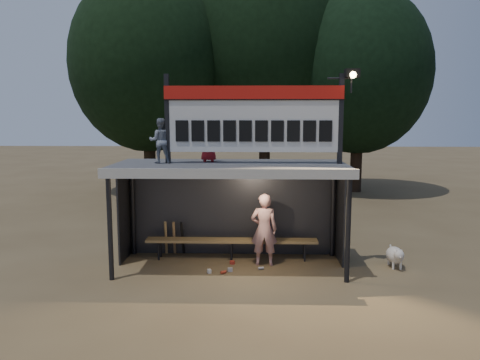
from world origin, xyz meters
The scene contains 13 objects.
ground centered at (0.00, 0.00, 0.00)m, with size 80.00×80.00×0.00m, color brown.
player centered at (0.74, 0.15, 0.82)m, with size 0.60×0.39×1.64m, color silver.
child_a centered at (-1.52, 0.01, 2.81)m, with size 0.47×0.37×0.97m, color gray.
child_b centered at (-0.50, 0.37, 2.77)m, with size 0.44×0.28×0.89m, color maroon.
dugout_shelter centered at (0.00, 0.24, 1.85)m, with size 5.10×2.08×2.32m.
scoreboard_assembly centered at (0.56, -0.01, 3.32)m, with size 4.10×0.27×1.99m.
bench centered at (0.00, 0.55, 0.43)m, with size 4.00×0.35×0.48m.
tree_left centered at (-4.00, 10.00, 5.51)m, with size 6.46×6.46×9.27m.
tree_mid centered at (1.00, 11.50, 6.17)m, with size 7.22×7.22×10.36m.
tree_right centered at (5.00, 10.50, 5.19)m, with size 6.08×6.08×8.72m.
dog centered at (3.66, 0.06, 0.28)m, with size 0.36×0.81×0.49m.
bats centered at (-1.40, 0.82, 0.43)m, with size 0.48×0.33×0.84m.
litter centered at (0.02, -0.25, 0.04)m, with size 1.23×0.76×0.08m.
Camera 1 is at (0.51, -10.05, 3.37)m, focal length 35.00 mm.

